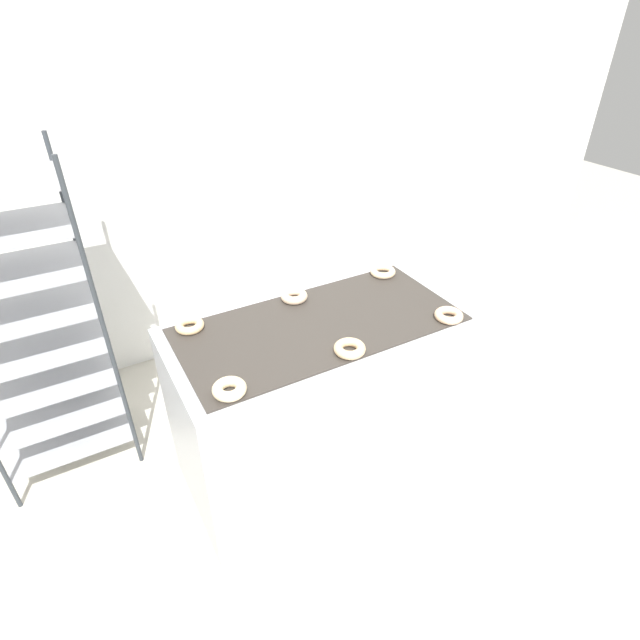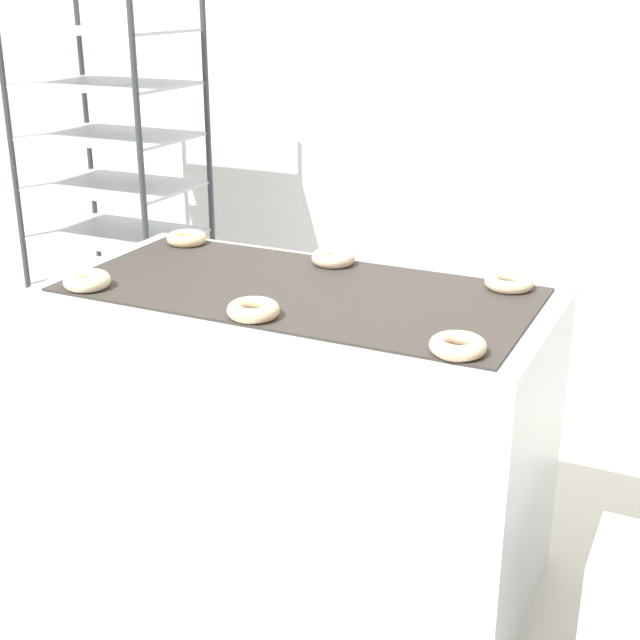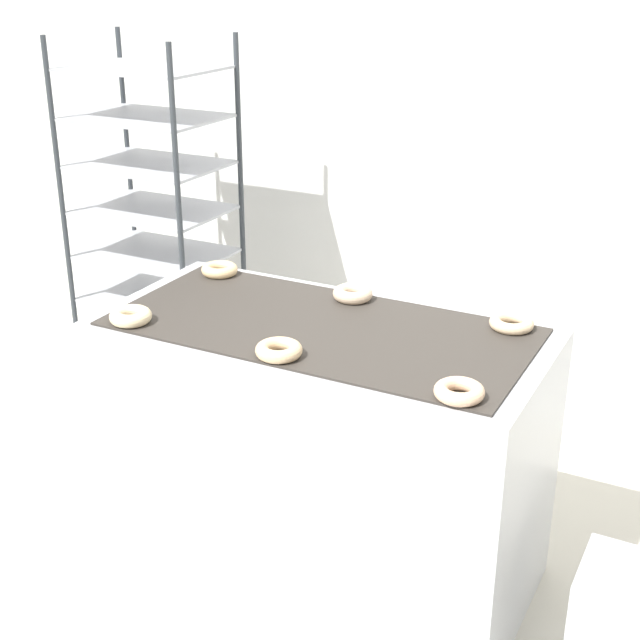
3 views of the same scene
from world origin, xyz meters
The scene contains 10 objects.
wall_back centered at (0.00, 2.12, 1.40)m, with size 8.00×0.05×2.80m.
fryer_machine centered at (0.00, 0.63, 0.48)m, with size 1.50×0.75×0.97m.
baking_rack_cart centered at (-1.25, 1.38, 0.91)m, with size 0.67×0.50×1.79m.
glaze_bin centered at (1.12, 0.56, 0.20)m, with size 0.37×0.30×0.41m.
donut_near_left centered at (-0.57, 0.36, 0.99)m, with size 0.14×0.14×0.05m, color beige.
donut_near_center centered at (0.00, 0.35, 0.99)m, with size 0.14×0.14×0.04m, color beige.
donut_near_right centered at (0.58, 0.35, 0.99)m, with size 0.14×0.14×0.04m, color beige.
donut_far_left centered at (-0.57, 0.89, 0.99)m, with size 0.14×0.14×0.04m, color #EFC88E.
donut_far_center centered at (-0.01, 0.89, 0.99)m, with size 0.14×0.14×0.04m, color beige.
donut_far_right centered at (0.57, 0.89, 0.99)m, with size 0.14×0.14×0.04m, color beige.
Camera 3 is at (1.25, -1.77, 2.11)m, focal length 50.00 mm.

